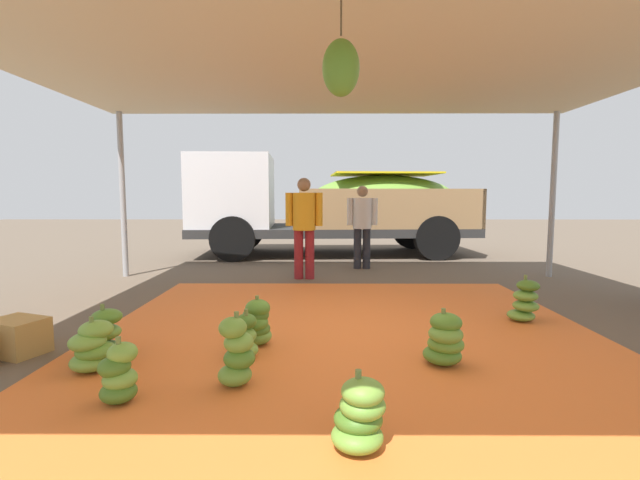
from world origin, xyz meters
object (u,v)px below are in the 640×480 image
(banana_bunch_5, at_px, (93,347))
(banana_bunch_8, at_px, (237,353))
(cargo_truck_main, at_px, (325,204))
(worker_1, at_px, (304,220))
(banana_bunch_4, at_px, (119,374))
(crate_0, at_px, (18,336))
(banana_bunch_2, at_px, (256,323))
(banana_bunch_0, at_px, (525,302))
(banana_bunch_6, at_px, (246,337))
(banana_bunch_3, at_px, (360,415))
(worker_0, at_px, (362,221))
(banana_bunch_7, at_px, (104,334))
(banana_bunch_1, at_px, (445,340))

(banana_bunch_5, xyz_separation_m, banana_bunch_8, (1.24, -0.28, 0.06))
(cargo_truck_main, height_order, worker_1, cargo_truck_main)
(banana_bunch_4, xyz_separation_m, crate_0, (-1.37, 0.96, -0.04))
(banana_bunch_8, bearing_deg, worker_1, 85.71)
(banana_bunch_2, bearing_deg, banana_bunch_0, 15.76)
(banana_bunch_5, bearing_deg, cargo_truck_main, 75.34)
(banana_bunch_0, height_order, banana_bunch_4, banana_bunch_0)
(worker_1, bearing_deg, banana_bunch_6, -95.45)
(banana_bunch_4, xyz_separation_m, cargo_truck_main, (1.48, 8.02, 1.05))
(banana_bunch_0, relative_size, banana_bunch_3, 1.17)
(banana_bunch_8, relative_size, cargo_truck_main, 0.08)
(worker_0, bearing_deg, cargo_truck_main, 108.14)
(banana_bunch_0, height_order, crate_0, banana_bunch_0)
(banana_bunch_8, distance_m, worker_0, 5.76)
(banana_bunch_7, distance_m, worker_1, 4.23)
(banana_bunch_1, xyz_separation_m, banana_bunch_2, (-1.67, 0.49, 0.00))
(worker_1, relative_size, crate_0, 3.82)
(crate_0, bearing_deg, banana_bunch_2, 6.02)
(banana_bunch_4, relative_size, banana_bunch_5, 1.01)
(banana_bunch_1, height_order, banana_bunch_7, banana_bunch_1)
(banana_bunch_5, xyz_separation_m, banana_bunch_7, (-0.07, 0.33, 0.00))
(cargo_truck_main, xyz_separation_m, worker_1, (-0.38, -3.32, -0.23))
(banana_bunch_0, distance_m, banana_bunch_8, 3.43)
(banana_bunch_6, height_order, crate_0, banana_bunch_6)
(banana_bunch_4, bearing_deg, banana_bunch_6, 49.79)
(cargo_truck_main, bearing_deg, banana_bunch_8, -95.25)
(banana_bunch_0, height_order, banana_bunch_7, banana_bunch_0)
(banana_bunch_5, height_order, worker_0, worker_0)
(banana_bunch_2, xyz_separation_m, banana_bunch_6, (-0.05, -0.32, -0.03))
(cargo_truck_main, height_order, crate_0, cargo_truck_main)
(banana_bunch_2, bearing_deg, banana_bunch_7, -167.46)
(banana_bunch_3, distance_m, worker_0, 6.45)
(banana_bunch_3, bearing_deg, worker_0, 84.86)
(banana_bunch_2, bearing_deg, banana_bunch_5, -153.40)
(banana_bunch_8, relative_size, worker_0, 0.35)
(banana_bunch_3, relative_size, worker_0, 0.28)
(banana_bunch_0, bearing_deg, banana_bunch_5, -160.84)
(banana_bunch_6, relative_size, cargo_truck_main, 0.06)
(banana_bunch_6, xyz_separation_m, banana_bunch_7, (-1.28, 0.03, 0.01))
(banana_bunch_6, height_order, worker_0, worker_0)
(banana_bunch_0, xyz_separation_m, banana_bunch_3, (-2.10, -2.59, -0.03))
(worker_1, distance_m, crate_0, 4.56)
(worker_0, bearing_deg, crate_0, -126.36)
(banana_bunch_5, bearing_deg, banana_bunch_7, 102.01)
(banana_bunch_1, relative_size, worker_1, 0.28)
(banana_bunch_1, relative_size, banana_bunch_4, 1.06)
(banana_bunch_3, bearing_deg, banana_bunch_0, 51.03)
(banana_bunch_3, distance_m, banana_bunch_7, 2.62)
(banana_bunch_7, bearing_deg, banana_bunch_6, -1.30)
(banana_bunch_8, relative_size, worker_1, 0.32)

